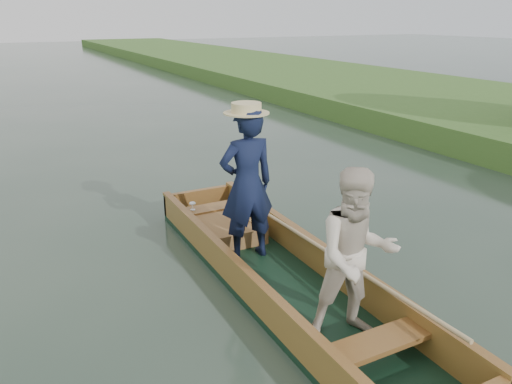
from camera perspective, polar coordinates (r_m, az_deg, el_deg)
name	(u,v)px	position (r m, az deg, el deg)	size (l,w,h in m)	color
ground	(281,287)	(5.73, 2.82, -10.80)	(120.00, 120.00, 0.00)	#283D30
trees_far	(64,34)	(12.90, -21.05, 16.50)	(21.77, 16.39, 4.36)	#47331E
punt	(287,240)	(5.38, 3.52, -5.49)	(1.12, 5.00, 1.95)	black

